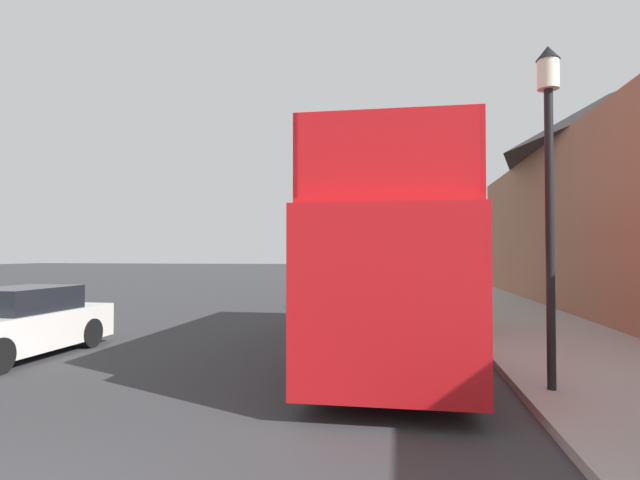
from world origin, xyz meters
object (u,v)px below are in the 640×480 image
at_px(tour_bus, 394,269).
at_px(lamp_post_nearest, 549,154).
at_px(lamp_post_second, 466,207).
at_px(lamp_post_third, 443,224).
at_px(parked_car_far_side, 19,325).
at_px(parked_car_ahead_of_bus, 416,292).

height_order(tour_bus, lamp_post_nearest, lamp_post_nearest).
relative_size(lamp_post_nearest, lamp_post_second, 1.01).
bearing_deg(lamp_post_third, lamp_post_nearest, -89.62).
relative_size(parked_car_far_side, lamp_post_nearest, 0.82).
height_order(parked_car_far_side, lamp_post_nearest, lamp_post_nearest).
distance_m(tour_bus, lamp_post_nearest, 4.33).
bearing_deg(lamp_post_third, parked_car_far_side, -122.71).
bearing_deg(parked_car_ahead_of_bus, lamp_post_nearest, -83.31).
xyz_separation_m(tour_bus, lamp_post_nearest, (2.39, -3.09, 1.86)).
bearing_deg(tour_bus, parked_car_far_side, -166.87).
distance_m(parked_car_far_side, lamp_post_second, 12.68).
relative_size(lamp_post_nearest, lamp_post_third, 1.03).
bearing_deg(lamp_post_third, parked_car_ahead_of_bus, -105.15).
distance_m(lamp_post_nearest, lamp_post_third, 17.00).
distance_m(tour_bus, lamp_post_third, 14.20).
relative_size(tour_bus, lamp_post_second, 1.84).
bearing_deg(lamp_post_nearest, lamp_post_third, 90.38).
xyz_separation_m(lamp_post_second, lamp_post_third, (-0.00, 8.50, -0.07)).
distance_m(parked_car_far_side, lamp_post_nearest, 10.68).
bearing_deg(lamp_post_second, tour_bus, -112.81).
height_order(lamp_post_nearest, lamp_post_second, lamp_post_nearest).
relative_size(tour_bus, parked_car_ahead_of_bus, 2.18).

